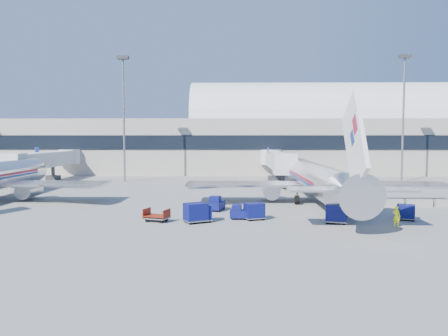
{
  "coord_description": "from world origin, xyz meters",
  "views": [
    {
      "loc": [
        -0.32,
        -48.63,
        8.03
      ],
      "look_at": [
        -1.44,
        6.0,
        4.21
      ],
      "focal_mm": 35.0,
      "sensor_mm": 36.0,
      "label": 1
    }
  ],
  "objects_px": {
    "jetbridge_mid": "(48,160)",
    "barrier_mid": "(419,203)",
    "tug_left": "(216,204)",
    "airliner_main": "(317,179)",
    "barrier_far": "(448,203)",
    "jetbridge_near": "(276,160)",
    "cart_solo_near": "(336,214)",
    "barrier_near": "(390,203)",
    "cart_train_c": "(196,212)",
    "mast_west": "(124,100)",
    "cart_solo_far": "(406,212)",
    "tug_lead": "(241,212)",
    "mast_east": "(404,99)",
    "cart_open_red": "(157,217)",
    "cart_train_a": "(254,211)",
    "tug_right": "(351,208)",
    "ramp_worker": "(396,216)",
    "cart_train_b": "(203,213)"
  },
  "relations": [
    {
      "from": "tug_lead",
      "to": "tug_left",
      "type": "relative_size",
      "value": 0.86
    },
    {
      "from": "jetbridge_mid",
      "to": "mast_west",
      "type": "height_order",
      "value": "mast_west"
    },
    {
      "from": "tug_lead",
      "to": "cart_train_a",
      "type": "relative_size",
      "value": 1.06
    },
    {
      "from": "barrier_far",
      "to": "cart_train_b",
      "type": "distance_m",
      "value": 29.32
    },
    {
      "from": "jetbridge_mid",
      "to": "tug_right",
      "type": "bearing_deg",
      "value": -36.63
    },
    {
      "from": "airliner_main",
      "to": "barrier_mid",
      "type": "height_order",
      "value": "airliner_main"
    },
    {
      "from": "mast_east",
      "to": "cart_solo_far",
      "type": "height_order",
      "value": "mast_east"
    },
    {
      "from": "mast_east",
      "to": "barrier_far",
      "type": "relative_size",
      "value": 7.53
    },
    {
      "from": "jetbridge_mid",
      "to": "cart_train_b",
      "type": "bearing_deg",
      "value": -50.74
    },
    {
      "from": "tug_right",
      "to": "airliner_main",
      "type": "bearing_deg",
      "value": 139.86
    },
    {
      "from": "tug_lead",
      "to": "cart_solo_near",
      "type": "distance_m",
      "value": 9.11
    },
    {
      "from": "mast_west",
      "to": "cart_train_c",
      "type": "distance_m",
      "value": 43.56
    },
    {
      "from": "jetbridge_mid",
      "to": "cart_solo_far",
      "type": "xyz_separation_m",
      "value": [
        50.92,
        -37.1,
        -3.12
      ]
    },
    {
      "from": "jetbridge_mid",
      "to": "barrier_near",
      "type": "distance_m",
      "value": 59.9
    },
    {
      "from": "jetbridge_mid",
      "to": "ramp_worker",
      "type": "height_order",
      "value": "jetbridge_mid"
    },
    {
      "from": "mast_west",
      "to": "cart_solo_far",
      "type": "relative_size",
      "value": 10.81
    },
    {
      "from": "cart_solo_near",
      "to": "mast_west",
      "type": "bearing_deg",
      "value": 145.41
    },
    {
      "from": "jetbridge_mid",
      "to": "tug_left",
      "type": "relative_size",
      "value": 9.87
    },
    {
      "from": "tug_lead",
      "to": "mast_west",
      "type": "bearing_deg",
      "value": 125.87
    },
    {
      "from": "cart_train_c",
      "to": "barrier_mid",
      "type": "bearing_deg",
      "value": -6.38
    },
    {
      "from": "mast_west",
      "to": "barrier_far",
      "type": "distance_m",
      "value": 54.58
    },
    {
      "from": "jetbridge_mid",
      "to": "barrier_mid",
      "type": "height_order",
      "value": "jetbridge_mid"
    },
    {
      "from": "mast_west",
      "to": "cart_open_red",
      "type": "height_order",
      "value": "mast_west"
    },
    {
      "from": "barrier_near",
      "to": "barrier_far",
      "type": "height_order",
      "value": "same"
    },
    {
      "from": "airliner_main",
      "to": "cart_solo_far",
      "type": "distance_m",
      "value": 12.79
    },
    {
      "from": "tug_right",
      "to": "tug_left",
      "type": "xyz_separation_m",
      "value": [
        -14.1,
        2.57,
        -0.01
      ]
    },
    {
      "from": "barrier_near",
      "to": "tug_lead",
      "type": "xyz_separation_m",
      "value": [
        -17.53,
        -8.16,
        0.23
      ]
    },
    {
      "from": "cart_train_b",
      "to": "ramp_worker",
      "type": "bearing_deg",
      "value": -11.54
    },
    {
      "from": "mast_east",
      "to": "cart_solo_far",
      "type": "distance_m",
      "value": 41.16
    },
    {
      "from": "jetbridge_near",
      "to": "cart_train_b",
      "type": "bearing_deg",
      "value": -105.74
    },
    {
      "from": "jetbridge_near",
      "to": "cart_solo_near",
      "type": "xyz_separation_m",
      "value": [
        1.77,
        -38.89,
        -3.0
      ]
    },
    {
      "from": "mast_west",
      "to": "tug_right",
      "type": "bearing_deg",
      "value": -46.49
    },
    {
      "from": "barrier_near",
      "to": "airliner_main",
      "type": "bearing_deg",
      "value": 162.61
    },
    {
      "from": "jetbridge_near",
      "to": "cart_train_c",
      "type": "bearing_deg",
      "value": -106.39
    },
    {
      "from": "mast_east",
      "to": "cart_open_red",
      "type": "height_order",
      "value": "mast_east"
    },
    {
      "from": "barrier_far",
      "to": "cart_train_c",
      "type": "height_order",
      "value": "cart_train_c"
    },
    {
      "from": "tug_right",
      "to": "cart_train_c",
      "type": "relative_size",
      "value": 1.09
    },
    {
      "from": "airliner_main",
      "to": "mast_west",
      "type": "relative_size",
      "value": 1.65
    },
    {
      "from": "barrier_mid",
      "to": "ramp_worker",
      "type": "distance_m",
      "value": 13.3
    },
    {
      "from": "cart_train_c",
      "to": "ramp_worker",
      "type": "relative_size",
      "value": 1.4
    },
    {
      "from": "cart_train_c",
      "to": "tug_left",
      "type": "bearing_deg",
      "value": 48.22
    },
    {
      "from": "barrier_mid",
      "to": "tug_lead",
      "type": "distance_m",
      "value": 22.37
    },
    {
      "from": "tug_left",
      "to": "cart_train_c",
      "type": "bearing_deg",
      "value": -178.35
    },
    {
      "from": "cart_open_red",
      "to": "cart_train_c",
      "type": "bearing_deg",
      "value": 10.13
    },
    {
      "from": "barrier_near",
      "to": "cart_train_b",
      "type": "height_order",
      "value": "cart_train_b"
    },
    {
      "from": "jetbridge_mid",
      "to": "airliner_main",
      "type": "bearing_deg",
      "value": -30.64
    },
    {
      "from": "jetbridge_mid",
      "to": "tug_lead",
      "type": "relative_size",
      "value": 11.54
    },
    {
      "from": "tug_right",
      "to": "ramp_worker",
      "type": "relative_size",
      "value": 1.52
    },
    {
      "from": "airliner_main",
      "to": "barrier_far",
      "type": "relative_size",
      "value": 12.42
    },
    {
      "from": "jetbridge_near",
      "to": "cart_solo_near",
      "type": "bearing_deg",
      "value": -87.39
    }
  ]
}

